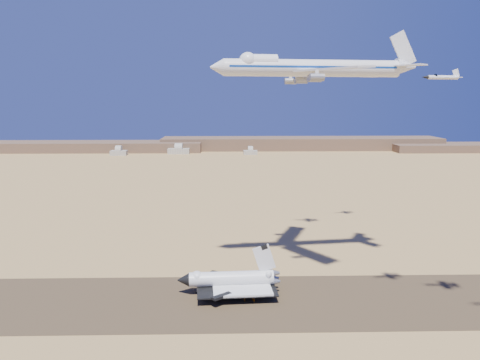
{
  "coord_description": "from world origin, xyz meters",
  "views": [
    {
      "loc": [
        10.13,
        -168.22,
        76.64
      ],
      "look_at": [
        14.36,
        8.0,
        45.8
      ],
      "focal_mm": 35.0,
      "sensor_mm": 36.0,
      "label": 1
    }
  ],
  "objects_px": {
    "chase_jet_a": "(442,77)",
    "chase_jet_d": "(323,72)",
    "crew_b": "(254,300)",
    "shuttle": "(230,280)",
    "chase_jet_e": "(368,76)",
    "carrier_747": "(307,68)",
    "crew_c": "(253,299)",
    "crew_a": "(245,299)"
  },
  "relations": [
    {
      "from": "shuttle",
      "to": "chase_jet_e",
      "type": "xyz_separation_m",
      "value": [
        76.95,
        87.59,
        83.47
      ]
    },
    {
      "from": "crew_b",
      "to": "chase_jet_e",
      "type": "distance_m",
      "value": 147.25
    },
    {
      "from": "shuttle",
      "to": "crew_c",
      "type": "distance_m",
      "value": 12.4
    },
    {
      "from": "chase_jet_a",
      "to": "chase_jet_e",
      "type": "relative_size",
      "value": 1.0
    },
    {
      "from": "crew_b",
      "to": "chase_jet_a",
      "type": "height_order",
      "value": "chase_jet_a"
    },
    {
      "from": "carrier_747",
      "to": "crew_c",
      "type": "distance_m",
      "value": 95.04
    },
    {
      "from": "crew_a",
      "to": "chase_jet_a",
      "type": "bearing_deg",
      "value": -105.33
    },
    {
      "from": "chase_jet_d",
      "to": "chase_jet_a",
      "type": "bearing_deg",
      "value": -75.53
    },
    {
      "from": "crew_c",
      "to": "chase_jet_e",
      "type": "relative_size",
      "value": 0.12
    },
    {
      "from": "chase_jet_a",
      "to": "chase_jet_d",
      "type": "bearing_deg",
      "value": 89.21
    },
    {
      "from": "carrier_747",
      "to": "crew_b",
      "type": "height_order",
      "value": "carrier_747"
    },
    {
      "from": "chase_jet_a",
      "to": "chase_jet_d",
      "type": "distance_m",
      "value": 95.17
    },
    {
      "from": "carrier_747",
      "to": "chase_jet_d",
      "type": "relative_size",
      "value": 5.47
    },
    {
      "from": "chase_jet_d",
      "to": "chase_jet_e",
      "type": "bearing_deg",
      "value": 36.97
    },
    {
      "from": "crew_c",
      "to": "chase_jet_e",
      "type": "distance_m",
      "value": 146.62
    },
    {
      "from": "crew_b",
      "to": "chase_jet_d",
      "type": "bearing_deg",
      "value": -48.67
    },
    {
      "from": "shuttle",
      "to": "crew_b",
      "type": "bearing_deg",
      "value": -48.42
    },
    {
      "from": "crew_a",
      "to": "chase_jet_e",
      "type": "relative_size",
      "value": 0.13
    },
    {
      "from": "carrier_747",
      "to": "crew_b",
      "type": "bearing_deg",
      "value": -135.14
    },
    {
      "from": "shuttle",
      "to": "crew_a",
      "type": "xyz_separation_m",
      "value": [
        5.44,
        -8.12,
        -4.41
      ]
    },
    {
      "from": "shuttle",
      "to": "crew_a",
      "type": "relative_size",
      "value": 22.17
    },
    {
      "from": "carrier_747",
      "to": "chase_jet_d",
      "type": "height_order",
      "value": "carrier_747"
    },
    {
      "from": "crew_b",
      "to": "crew_c",
      "type": "relative_size",
      "value": 0.96
    },
    {
      "from": "carrier_747",
      "to": "chase_jet_e",
      "type": "bearing_deg",
      "value": 49.29
    },
    {
      "from": "crew_b",
      "to": "chase_jet_d",
      "type": "distance_m",
      "value": 123.9
    },
    {
      "from": "crew_c",
      "to": "carrier_747",
      "type": "bearing_deg",
      "value": -72.9
    },
    {
      "from": "crew_c",
      "to": "chase_jet_d",
      "type": "relative_size",
      "value": 0.1
    },
    {
      "from": "crew_b",
      "to": "chase_jet_a",
      "type": "bearing_deg",
      "value": -127.17
    },
    {
      "from": "crew_a",
      "to": "crew_c",
      "type": "xyz_separation_m",
      "value": [
        3.15,
        0.39,
        -0.09
      ]
    },
    {
      "from": "chase_jet_d",
      "to": "crew_a",
      "type": "bearing_deg",
      "value": -116.81
    },
    {
      "from": "crew_a",
      "to": "chase_jet_a",
      "type": "relative_size",
      "value": 0.13
    },
    {
      "from": "chase_jet_a",
      "to": "crew_a",
      "type": "bearing_deg",
      "value": 151.92
    },
    {
      "from": "carrier_747",
      "to": "chase_jet_a",
      "type": "height_order",
      "value": "carrier_747"
    },
    {
      "from": "crew_a",
      "to": "crew_c",
      "type": "relative_size",
      "value": 1.11
    },
    {
      "from": "crew_b",
      "to": "chase_jet_e",
      "type": "bearing_deg",
      "value": -56.86
    },
    {
      "from": "chase_jet_d",
      "to": "chase_jet_e",
      "type": "relative_size",
      "value": 1.17
    },
    {
      "from": "chase_jet_e",
      "to": "shuttle",
      "type": "bearing_deg",
      "value": -142.77
    },
    {
      "from": "crew_b",
      "to": "chase_jet_d",
      "type": "relative_size",
      "value": 0.1
    },
    {
      "from": "crew_b",
      "to": "chase_jet_d",
      "type": "xyz_separation_m",
      "value": [
        38.94,
        76.68,
        89.19
      ]
    },
    {
      "from": "shuttle",
      "to": "crew_b",
      "type": "relative_size",
      "value": 25.75
    },
    {
      "from": "chase_jet_d",
      "to": "crew_c",
      "type": "bearing_deg",
      "value": -115.09
    },
    {
      "from": "crew_b",
      "to": "chase_jet_e",
      "type": "height_order",
      "value": "chase_jet_e"
    }
  ]
}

